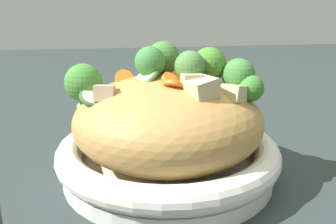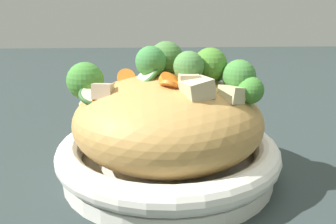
{
  "view_description": "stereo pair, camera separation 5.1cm",
  "coord_description": "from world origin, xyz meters",
  "views": [
    {
      "loc": [
        0.48,
        -0.08,
        0.25
      ],
      "look_at": [
        0.0,
        0.0,
        0.1
      ],
      "focal_mm": 39.1,
      "sensor_mm": 36.0,
      "label": 1
    },
    {
      "loc": [
        0.49,
        -0.03,
        0.25
      ],
      "look_at": [
        0.0,
        0.0,
        0.1
      ],
      "focal_mm": 39.1,
      "sensor_mm": 36.0,
      "label": 2
    }
  ],
  "objects": [
    {
      "name": "serving_bowl",
      "position": [
        0.0,
        0.0,
        0.03
      ],
      "size": [
        0.32,
        0.32,
        0.06
      ],
      "color": "white",
      "rests_on": "ground_plane"
    },
    {
      "name": "noodle_heap",
      "position": [
        -0.0,
        -0.0,
        0.08
      ],
      "size": [
        0.27,
        0.27,
        0.13
      ],
      "color": "#B78A49",
      "rests_on": "serving_bowl"
    },
    {
      "name": "zucchini_slices",
      "position": [
        -0.0,
        -0.03,
        0.14
      ],
      "size": [
        0.09,
        0.21,
        0.05
      ],
      "color": "beige",
      "rests_on": "serving_bowl"
    },
    {
      "name": "carrot_coins",
      "position": [
        0.01,
        -0.02,
        0.14
      ],
      "size": [
        0.1,
        0.15,
        0.05
      ],
      "color": "orange",
      "rests_on": "serving_bowl"
    },
    {
      "name": "chicken_chunks",
      "position": [
        0.05,
        0.02,
        0.14
      ],
      "size": [
        0.07,
        0.2,
        0.04
      ],
      "color": "#C7BD8C",
      "rests_on": "serving_bowl"
    },
    {
      "name": "ground_plane",
      "position": [
        0.0,
        0.0,
        0.0
      ],
      "size": [
        3.0,
        3.0,
        0.0
      ],
      "primitive_type": "plane",
      "color": "#2A3434"
    },
    {
      "name": "broccoli_florets",
      "position": [
        -0.0,
        0.01,
        0.15
      ],
      "size": [
        0.14,
        0.27,
        0.09
      ],
      "color": "#9AB579",
      "rests_on": "serving_bowl"
    }
  ]
}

